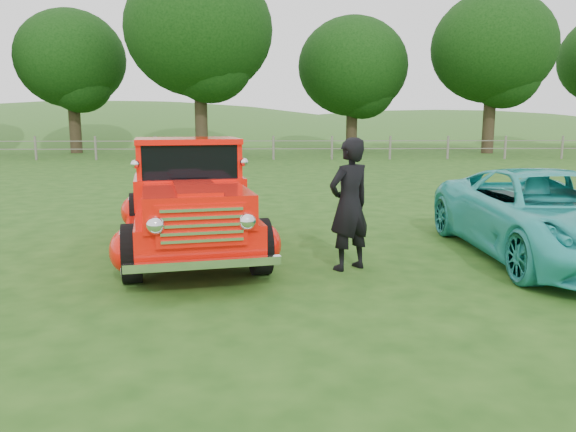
{
  "coord_description": "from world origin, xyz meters",
  "views": [
    {
      "loc": [
        -0.16,
        -6.82,
        2.07
      ],
      "look_at": [
        0.09,
        1.2,
        0.67
      ],
      "focal_mm": 35.0,
      "sensor_mm": 36.0,
      "label": 1
    }
  ],
  "objects_px": {
    "tree_near_east": "(353,67)",
    "man": "(349,204)",
    "teal_sedan": "(548,215)",
    "red_pickup": "(189,202)",
    "tree_mid_east": "(493,48)",
    "tree_mid_west": "(71,59)",
    "tree_near_west": "(199,30)"
  },
  "relations": [
    {
      "from": "tree_near_east",
      "to": "man",
      "type": "relative_size",
      "value": 4.57
    },
    {
      "from": "teal_sedan",
      "to": "red_pickup",
      "type": "bearing_deg",
      "value": 172.95
    },
    {
      "from": "tree_mid_east",
      "to": "red_pickup",
      "type": "xyz_separation_m",
      "value": [
        -14.43,
        -25.17,
        -5.38
      ]
    },
    {
      "from": "tree_mid_west",
      "to": "man",
      "type": "height_order",
      "value": "tree_mid_west"
    },
    {
      "from": "tree_near_east",
      "to": "teal_sedan",
      "type": "distance_m",
      "value": 28.15
    },
    {
      "from": "tree_near_west",
      "to": "teal_sedan",
      "type": "height_order",
      "value": "tree_near_west"
    },
    {
      "from": "tree_mid_west",
      "to": "tree_near_west",
      "type": "relative_size",
      "value": 0.81
    },
    {
      "from": "tree_mid_west",
      "to": "teal_sedan",
      "type": "height_order",
      "value": "tree_mid_west"
    },
    {
      "from": "tree_mid_west",
      "to": "red_pickup",
      "type": "xyz_separation_m",
      "value": [
        10.57,
        -26.17,
        -4.75
      ]
    },
    {
      "from": "teal_sedan",
      "to": "tree_near_west",
      "type": "bearing_deg",
      "value": 107.69
    },
    {
      "from": "teal_sedan",
      "to": "tree_near_east",
      "type": "bearing_deg",
      "value": 87.02
    },
    {
      "from": "tree_mid_west",
      "to": "tree_near_west",
      "type": "bearing_deg",
      "value": -20.56
    },
    {
      "from": "teal_sedan",
      "to": "man",
      "type": "xyz_separation_m",
      "value": [
        -3.04,
        -0.51,
        0.25
      ]
    },
    {
      "from": "tree_near_west",
      "to": "tree_mid_west",
      "type": "bearing_deg",
      "value": 159.44
    },
    {
      "from": "tree_mid_west",
      "to": "teal_sedan",
      "type": "relative_size",
      "value": 1.78
    },
    {
      "from": "tree_mid_west",
      "to": "red_pickup",
      "type": "bearing_deg",
      "value": -68.0
    },
    {
      "from": "tree_mid_west",
      "to": "tree_near_east",
      "type": "bearing_deg",
      "value": 3.37
    },
    {
      "from": "tree_near_east",
      "to": "red_pickup",
      "type": "xyz_separation_m",
      "value": [
        -6.43,
        -27.17,
        -4.45
      ]
    },
    {
      "from": "tree_mid_west",
      "to": "tree_mid_east",
      "type": "xyz_separation_m",
      "value": [
        25.0,
        -1.0,
        0.62
      ]
    },
    {
      "from": "teal_sedan",
      "to": "man",
      "type": "relative_size",
      "value": 2.61
    },
    {
      "from": "man",
      "to": "teal_sedan",
      "type": "bearing_deg",
      "value": 157.12
    },
    {
      "from": "red_pickup",
      "to": "tree_near_west",
      "type": "bearing_deg",
      "value": 84.43
    },
    {
      "from": "tree_near_east",
      "to": "red_pickup",
      "type": "distance_m",
      "value": 28.27
    },
    {
      "from": "tree_mid_west",
      "to": "tree_mid_east",
      "type": "distance_m",
      "value": 25.03
    },
    {
      "from": "tree_near_east",
      "to": "tree_mid_east",
      "type": "xyz_separation_m",
      "value": [
        8.0,
        -2.0,
        0.93
      ]
    },
    {
      "from": "tree_near_east",
      "to": "red_pickup",
      "type": "bearing_deg",
      "value": -103.32
    },
    {
      "from": "red_pickup",
      "to": "teal_sedan",
      "type": "xyz_separation_m",
      "value": [
        5.39,
        -0.59,
        -0.14
      ]
    },
    {
      "from": "tree_near_east",
      "to": "teal_sedan",
      "type": "bearing_deg",
      "value": -92.15
    },
    {
      "from": "tree_near_east",
      "to": "teal_sedan",
      "type": "height_order",
      "value": "tree_near_east"
    },
    {
      "from": "red_pickup",
      "to": "teal_sedan",
      "type": "height_order",
      "value": "red_pickup"
    },
    {
      "from": "red_pickup",
      "to": "tree_near_east",
      "type": "bearing_deg",
      "value": 64.78
    },
    {
      "from": "tree_mid_east",
      "to": "teal_sedan",
      "type": "xyz_separation_m",
      "value": [
        -9.04,
        -25.75,
        -5.51
      ]
    }
  ]
}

